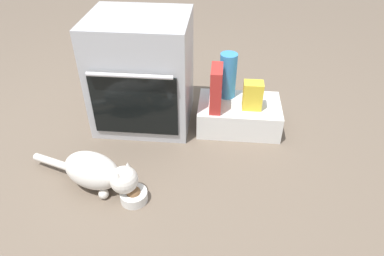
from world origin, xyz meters
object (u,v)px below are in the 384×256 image
at_px(pantry_cabinet, 239,115).
at_px(snack_bag, 253,95).
at_px(cereal_box, 216,89).
at_px(cat, 98,172).
at_px(oven, 142,72).
at_px(food_bowl, 134,195).
at_px(water_bottle, 228,76).

bearing_deg(pantry_cabinet, snack_bag, -29.72).
bearing_deg(cereal_box, cat, -135.84).
relative_size(oven, food_bowl, 5.01).
bearing_deg(food_bowl, snack_bag, 47.39).
height_order(cat, water_bottle, water_bottle).
relative_size(food_bowl, water_bottle, 0.48).
relative_size(food_bowl, cat, 0.22).
relative_size(water_bottle, snack_bag, 1.67).
xyz_separation_m(oven, cat, (-0.12, -0.67, -0.24)).
relative_size(water_bottle, cereal_box, 1.07).
bearing_deg(water_bottle, cat, -132.16).
relative_size(pantry_cabinet, water_bottle, 1.77).
relative_size(oven, pantry_cabinet, 1.35).
bearing_deg(cereal_box, pantry_cabinet, 22.25).
bearing_deg(cereal_box, snack_bag, 5.67).
bearing_deg(cat, cereal_box, 63.74).
distance_m(oven, snack_bag, 0.71).
xyz_separation_m(pantry_cabinet, cereal_box, (-0.16, -0.06, 0.23)).
bearing_deg(food_bowl, water_bottle, 60.26).
bearing_deg(snack_bag, pantry_cabinet, 150.28).
bearing_deg(oven, cereal_box, -11.25).
relative_size(snack_bag, cereal_box, 0.64).
distance_m(oven, pantry_cabinet, 0.69).
xyz_separation_m(cat, water_bottle, (0.66, 0.73, 0.22)).
distance_m(cat, cereal_box, 0.86).
relative_size(cat, cereal_box, 2.37).
xyz_separation_m(pantry_cabinet, food_bowl, (-0.55, -0.72, -0.05)).
distance_m(water_bottle, snack_bag, 0.22).
height_order(oven, snack_bag, oven).
xyz_separation_m(snack_bag, cereal_box, (-0.23, -0.02, 0.05)).
bearing_deg(water_bottle, food_bowl, -119.74).
xyz_separation_m(pantry_cabinet, water_bottle, (-0.09, 0.09, 0.24)).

